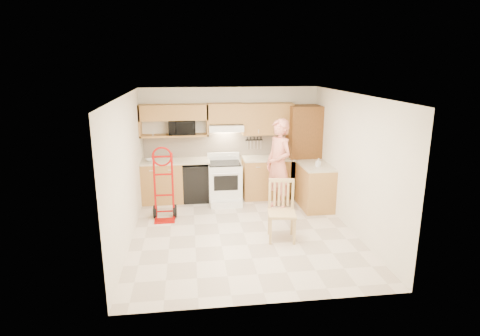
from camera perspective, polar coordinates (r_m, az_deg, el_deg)
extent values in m
cube|color=beige|center=(7.44, 0.50, -9.28)|extent=(4.00, 4.50, 0.02)
cube|color=white|center=(6.81, 0.55, 10.46)|extent=(4.00, 4.50, 0.02)
cube|color=white|center=(9.21, -1.42, 3.69)|extent=(4.00, 0.02, 2.50)
cube|color=white|center=(4.90, 4.21, -6.52)|extent=(4.00, 0.02, 2.50)
cube|color=white|center=(7.04, -15.90, -0.40)|extent=(0.02, 4.50, 2.50)
cube|color=white|center=(7.56, 15.80, 0.64)|extent=(0.02, 4.50, 2.50)
cube|color=beige|center=(9.19, -1.40, 3.35)|extent=(3.92, 0.03, 0.55)
cube|color=#AD7E44|center=(9.07, -10.97, -1.97)|extent=(0.90, 0.60, 0.90)
cube|color=black|center=(9.06, -6.22, -1.97)|extent=(0.60, 0.60, 0.85)
cube|color=#AD7E44|center=(9.22, 3.95, -1.45)|extent=(1.14, 0.60, 0.90)
cube|color=beige|center=(8.93, -9.19, 0.98)|extent=(1.50, 0.63, 0.04)
cube|color=beige|center=(9.10, 4.00, 1.40)|extent=(1.14, 0.63, 0.04)
cube|color=#AD7E44|center=(8.70, 10.62, -2.68)|extent=(0.60, 1.00, 0.90)
cube|color=beige|center=(8.57, 10.77, 0.32)|extent=(0.63, 1.00, 0.04)
cube|color=brown|center=(9.27, 9.00, 2.32)|extent=(0.70, 0.60, 2.10)
cube|color=#AD7E44|center=(8.88, -9.45, 7.85)|extent=(1.50, 0.33, 0.34)
cube|color=#AD7E44|center=(8.95, -9.32, 4.61)|extent=(1.50, 0.33, 0.04)
cube|color=#AD7E44|center=(8.91, -2.10, 7.80)|extent=(0.76, 0.33, 0.44)
cube|color=#AD7E44|center=(9.07, 3.94, 7.01)|extent=(1.14, 0.33, 0.70)
cube|color=white|center=(8.89, -2.04, 5.77)|extent=(0.76, 0.46, 0.14)
imported|color=black|center=(8.92, -8.29, 5.78)|extent=(0.59, 0.40, 0.32)
imported|color=#E27E67|center=(8.34, 5.53, 0.42)|extent=(0.70, 0.83, 1.93)
imported|color=white|center=(8.42, 11.10, 0.79)|extent=(0.10, 0.10, 0.18)
imported|color=white|center=(8.96, -12.68, 1.13)|extent=(0.25, 0.25, 0.05)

